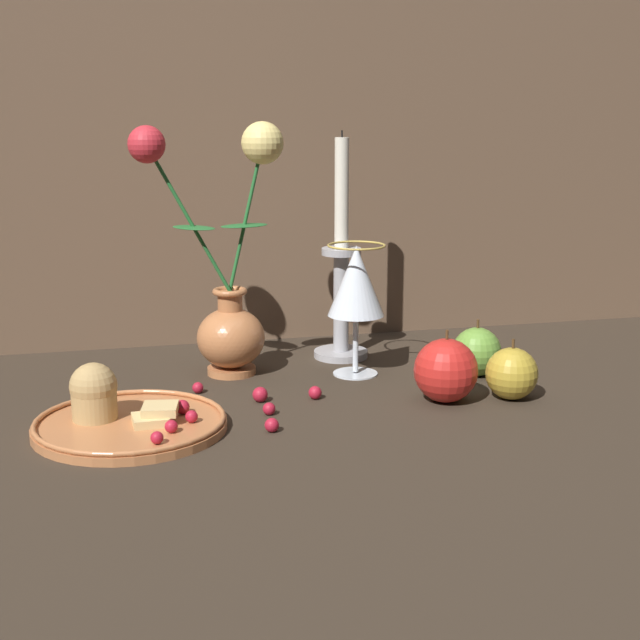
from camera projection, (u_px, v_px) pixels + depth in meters
The scene contains 13 objects.
ground_plane at pixel (302, 392), 1.18m from camera, with size 2.40×2.40×0.00m, color #33281E.
vase at pixel (228, 287), 1.23m from camera, with size 0.21×0.10×0.35m.
plate_with_pastries at pixel (122, 416), 1.03m from camera, with size 0.22×0.22×0.08m.
wine_glass at pixel (356, 285), 1.23m from camera, with size 0.08×0.08×0.18m.
candlestick at pixel (341, 280), 1.32m from camera, with size 0.08×0.08×0.34m.
apple_beside_vase at pixel (512, 374), 1.14m from camera, with size 0.07×0.07×0.08m.
apple_near_glass at pixel (446, 370), 1.13m from camera, with size 0.08×0.08×0.09m.
apple_at_table_edge at pixel (477, 352), 1.25m from camera, with size 0.07×0.07×0.08m.
berry_near_plate at pixel (315, 393), 1.15m from camera, with size 0.02×0.02×0.02m, color #AD192D.
berry_front_center at pixel (198, 388), 1.17m from camera, with size 0.01×0.01×0.01m, color #AD192D.
berry_by_glass_stem at pixel (269, 409), 1.09m from camera, with size 0.02×0.02×0.02m, color #AD192D.
berry_under_candlestick at pixel (260, 395), 1.13m from camera, with size 0.02×0.02×0.02m, color #AD192D.
berry_far_right at pixel (272, 425), 1.03m from camera, with size 0.02×0.02×0.02m, color #AD192D.
Camera 1 is at (-0.25, -1.10, 0.36)m, focal length 50.00 mm.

